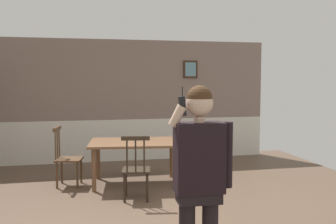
{
  "coord_description": "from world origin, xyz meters",
  "views": [
    {
      "loc": [
        -0.79,
        -4.77,
        1.79
      ],
      "look_at": [
        0.13,
        -0.68,
        1.44
      ],
      "focal_mm": 41.18,
      "sensor_mm": 36.0,
      "label": 1
    }
  ],
  "objects_px": {
    "chair_near_window": "(136,169)",
    "chair_by_doorway": "(67,158)",
    "person_figure": "(200,172)",
    "dining_table": "(135,146)"
  },
  "relations": [
    {
      "from": "chair_near_window",
      "to": "person_figure",
      "type": "relative_size",
      "value": 0.56
    },
    {
      "from": "dining_table",
      "to": "person_figure",
      "type": "bearing_deg",
      "value": -88.54
    },
    {
      "from": "chair_near_window",
      "to": "chair_by_doorway",
      "type": "bearing_deg",
      "value": 144.99
    },
    {
      "from": "chair_by_doorway",
      "to": "chair_near_window",
      "type": "bearing_deg",
      "value": 55.77
    },
    {
      "from": "dining_table",
      "to": "chair_near_window",
      "type": "xyz_separation_m",
      "value": [
        -0.11,
        -0.89,
        -0.18
      ]
    },
    {
      "from": "chair_by_doorway",
      "to": "person_figure",
      "type": "bearing_deg",
      "value": 29.75
    },
    {
      "from": "dining_table",
      "to": "person_figure",
      "type": "relative_size",
      "value": 0.94
    },
    {
      "from": "chair_near_window",
      "to": "dining_table",
      "type": "bearing_deg",
      "value": 92.72
    },
    {
      "from": "dining_table",
      "to": "chair_near_window",
      "type": "distance_m",
      "value": 0.91
    },
    {
      "from": "dining_table",
      "to": "chair_by_doorway",
      "type": "distance_m",
      "value": 1.17
    }
  ]
}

